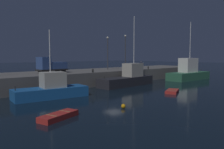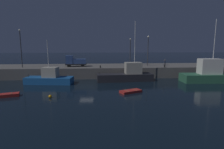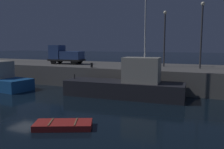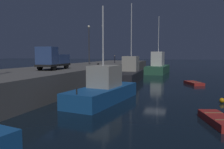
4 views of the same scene
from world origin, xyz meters
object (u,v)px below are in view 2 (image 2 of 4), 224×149
object	(u,v)px
rowboat_white_mid	(131,91)
dinghy_orange_near	(5,95)
utility_truck	(75,61)
bollard_central	(100,67)
fishing_boat_blue	(127,75)
dockworker	(165,62)
fishing_trawler_red	(50,78)
mooring_buoy_mid	(50,96)
bollard_east	(165,66)
lamp_post_east	(130,49)
lamp_post_central	(148,48)
fishing_boat_white	(210,74)
lamp_post_west	(21,46)

from	to	relation	value
rowboat_white_mid	dinghy_orange_near	bearing A→B (deg)	-176.57
dinghy_orange_near	rowboat_white_mid	distance (m)	19.24
utility_truck	bollard_central	distance (m)	7.10
utility_truck	bollard_central	bearing A→B (deg)	-28.92
fishing_boat_blue	dockworker	bearing A→B (deg)	29.15
fishing_trawler_red	mooring_buoy_mid	bearing A→B (deg)	-75.29
bollard_east	utility_truck	bearing A→B (deg)	170.38
fishing_boat_blue	utility_truck	distance (m)	13.68
rowboat_white_mid	bollard_central	xyz separation A→B (m)	(-4.84, 12.83, 2.60)
fishing_boat_blue	dinghy_orange_near	distance (m)	22.85
fishing_boat_blue	bollard_central	xyz separation A→B (m)	(-5.67, 3.03, 1.50)
lamp_post_east	bollard_central	size ratio (longest dim) A/B	11.96
mooring_buoy_mid	lamp_post_central	size ratio (longest dim) A/B	0.06
rowboat_white_mid	dockworker	world-z (taller)	dockworker
lamp_post_central	lamp_post_east	bearing A→B (deg)	167.39
fishing_boat_blue	mooring_buoy_mid	size ratio (longest dim) A/B	27.42
rowboat_white_mid	bollard_east	bearing A→B (deg)	51.09
fishing_boat_white	bollard_east	size ratio (longest dim) A/B	22.33
bollard_central	bollard_east	bearing A→B (deg)	-0.74
bollard_central	utility_truck	bearing A→B (deg)	151.08
fishing_boat_white	dinghy_orange_near	size ratio (longest dim) A/B	3.25
fishing_trawler_red	bollard_central	world-z (taller)	fishing_trawler_red
lamp_post_east	fishing_trawler_red	bearing A→B (deg)	-151.96
lamp_post_west	fishing_boat_white	bearing A→B (deg)	-10.76
lamp_post_east	dockworker	distance (m)	9.27
mooring_buoy_mid	fishing_trawler_red	bearing A→B (deg)	104.71
mooring_buoy_mid	lamp_post_west	xyz separation A→B (m)	(-10.79, 17.53, 7.35)
rowboat_white_mid	dockworker	bearing A→B (deg)	54.12
fishing_boat_blue	lamp_post_west	bearing A→B (deg)	166.96
mooring_buoy_mid	lamp_post_east	size ratio (longest dim) A/B	0.07
lamp_post_west	lamp_post_central	bearing A→B (deg)	2.64
rowboat_white_mid	lamp_post_central	size ratio (longest dim) A/B	0.52
lamp_post_west	mooring_buoy_mid	bearing A→B (deg)	-58.40
fishing_trawler_red	bollard_central	size ratio (longest dim) A/B	16.61
utility_truck	bollard_east	size ratio (longest dim) A/B	9.07
bollard_central	fishing_boat_white	bearing A→B (deg)	-13.05
lamp_post_west	bollard_east	bearing A→B (deg)	-4.66
bollard_east	lamp_post_central	bearing A→B (deg)	125.85
lamp_post_central	utility_truck	size ratio (longest dim) A/B	1.44
fishing_boat_white	rowboat_white_mid	bearing A→B (deg)	-157.54
utility_truck	fishing_boat_blue	bearing A→B (deg)	-28.55
lamp_post_east	lamp_post_central	distance (m)	4.46
fishing_trawler_red	lamp_post_central	bearing A→B (deg)	21.08
fishing_trawler_red	fishing_boat_blue	bearing A→B (deg)	5.90
fishing_boat_white	mooring_buoy_mid	distance (m)	32.06
lamp_post_central	fishing_boat_blue	bearing A→B (deg)	-132.61
mooring_buoy_mid	utility_truck	world-z (taller)	utility_truck
mooring_buoy_mid	dockworker	world-z (taller)	dockworker
fishing_boat_blue	bollard_east	world-z (taller)	fishing_boat_blue
fishing_boat_blue	lamp_post_central	size ratio (longest dim) A/B	1.68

